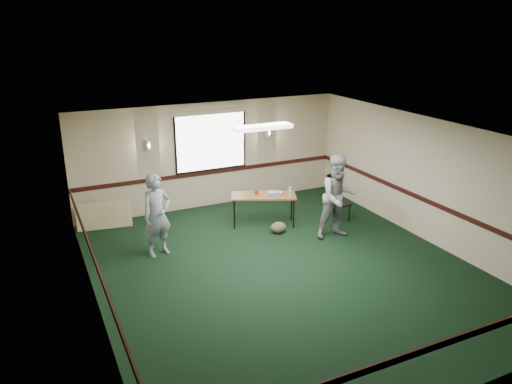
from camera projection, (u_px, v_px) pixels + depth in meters
name	position (u px, v px, depth m)	size (l,w,h in m)	color
ground	(284.00, 269.00, 9.77)	(8.00, 8.00, 0.00)	black
room_shell	(240.00, 165.00, 11.06)	(8.00, 8.02, 8.00)	tan
folding_table	(264.00, 197.00, 11.68)	(1.62, 1.15, 0.75)	brown
projector	(273.00, 194.00, 11.61)	(0.27, 0.23, 0.09)	gray
game_console	(278.00, 193.00, 11.73)	(0.19, 0.16, 0.05)	silver
red_cup	(257.00, 192.00, 11.66)	(0.07, 0.07, 0.11)	#B5100C
water_bottle	(290.00, 192.00, 11.56)	(0.06, 0.06, 0.21)	#83B3D7
duffel_bag	(278.00, 227.00, 11.40)	(0.37, 0.28, 0.26)	#473D29
cable_coil	(279.00, 227.00, 11.75)	(0.30, 0.30, 0.02)	#DA4A1B
folded_table	(104.00, 215.00, 11.60)	(1.24, 0.05, 0.64)	tan
conference_chair	(337.00, 199.00, 12.04)	(0.46, 0.48, 0.89)	black
person_left	(157.00, 215.00, 10.13)	(0.63, 0.42, 1.74)	#39557E
person_right	(338.00, 197.00, 10.95)	(0.92, 0.72, 1.89)	#6C8CA9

